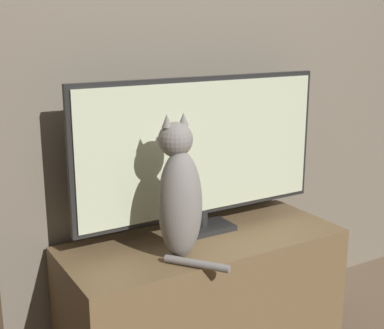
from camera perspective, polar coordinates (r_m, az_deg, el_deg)
The scene contains 4 objects.
wall_back at distance 2.19m, azimuth -2.55°, elevation 14.50°, with size 4.80×0.05×2.60m.
tv_stand at distance 2.22m, azimuth 1.23°, elevation -13.84°, with size 1.11×0.46×0.50m.
tv at distance 2.09m, azimuth 1.09°, elevation 1.50°, with size 1.08×0.15×0.62m.
cat at distance 1.87m, azimuth -1.39°, elevation -3.35°, with size 0.17×0.30×0.52m.
Camera 1 is at (-1.04, -0.70, 1.30)m, focal length 50.00 mm.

